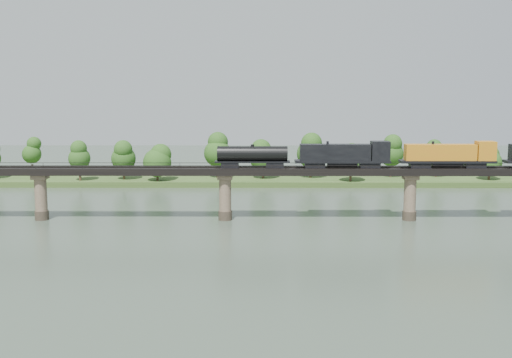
{
  "coord_description": "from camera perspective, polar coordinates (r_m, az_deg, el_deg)",
  "views": [
    {
      "loc": [
        7.4,
        -106.63,
        29.39
      ],
      "look_at": [
        6.69,
        30.0,
        9.0
      ],
      "focal_mm": 45.0,
      "sensor_mm": 36.0,
      "label": 1
    }
  ],
  "objects": [
    {
      "name": "bridge_superstructure",
      "position": [
        137.95,
        -2.78,
        1.15
      ],
      "size": [
        220.0,
        4.9,
        0.75
      ],
      "color": "black",
      "rests_on": "bridge"
    },
    {
      "name": "far_treeline",
      "position": [
        188.92,
        -4.45,
        2.21
      ],
      "size": [
        289.06,
        17.54,
        13.6
      ],
      "color": "#382619",
      "rests_on": "far_bank"
    },
    {
      "name": "far_bank",
      "position": [
        193.89,
        -1.89,
        0.0
      ],
      "size": [
        300.0,
        24.0,
        1.6
      ],
      "primitive_type": "cube",
      "color": "#344E1F",
      "rests_on": "ground"
    },
    {
      "name": "freight_train",
      "position": [
        141.38,
        13.81,
        2.08
      ],
      "size": [
        82.56,
        3.22,
        5.68
      ],
      "color": "black",
      "rests_on": "bridge"
    },
    {
      "name": "ground",
      "position": [
        110.85,
        -3.57,
        -6.9
      ],
      "size": [
        400.0,
        400.0,
        0.0
      ],
      "primitive_type": "plane",
      "color": "#354336",
      "rests_on": "ground"
    },
    {
      "name": "bridge",
      "position": [
        138.9,
        -2.76,
        -1.44
      ],
      "size": [
        236.0,
        30.0,
        11.5
      ],
      "color": "#473A2D",
      "rests_on": "ground"
    }
  ]
}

